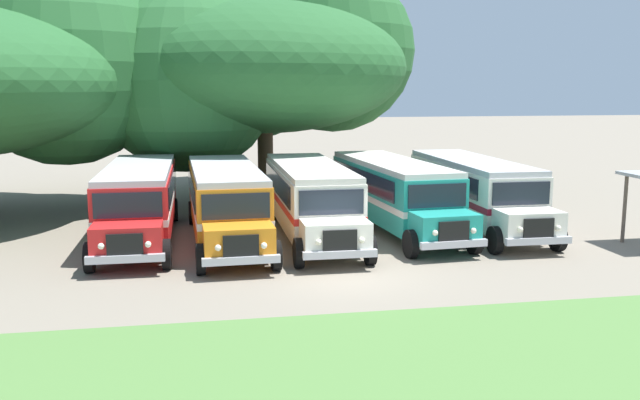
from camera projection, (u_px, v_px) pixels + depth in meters
The scene contains 8 objects.
ground_plane at pixel (347, 273), 21.65m from camera, with size 220.00×220.00×0.00m, color slate.
foreground_grass_strip at pixel (439, 386), 13.50m from camera, with size 80.00×9.27×0.01m, color #4C7538.
parked_bus_slot_0 at pixel (139, 198), 26.44m from camera, with size 2.71×10.84×2.82m.
parked_bus_slot_1 at pixel (226, 199), 26.21m from camera, with size 2.99×10.88×2.82m.
parked_bus_slot_2 at pixel (310, 196), 27.00m from camera, with size 2.72×10.84×2.82m.
parked_bus_slot_3 at pixel (394, 191), 28.30m from camera, with size 3.34×10.94×2.82m.
parked_bus_slot_4 at pixel (474, 189), 28.88m from camera, with size 2.76×10.85×2.82m.
broad_shade_tree at pixel (262, 66), 36.38m from camera, with size 16.98×16.91×12.36m.
Camera 1 is at (-4.61, -20.48, 5.85)m, focal length 38.26 mm.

